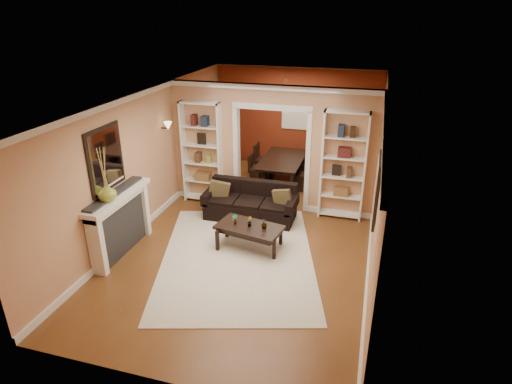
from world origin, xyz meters
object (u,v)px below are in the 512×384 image
(sofa, at_px, (250,202))
(fireplace, at_px, (122,224))
(bookshelf_left, at_px, (202,153))
(bookshelf_right, at_px, (343,166))
(dining_table, at_px, (283,171))
(coffee_table, at_px, (249,237))

(sofa, bearing_deg, fireplace, -133.09)
(sofa, xyz_separation_m, bookshelf_left, (-1.28, 0.58, 0.77))
(bookshelf_left, relative_size, bookshelf_right, 1.00)
(fireplace, distance_m, dining_table, 4.59)
(bookshelf_right, bearing_deg, fireplace, -145.20)
(bookshelf_right, bearing_deg, sofa, -162.29)
(coffee_table, xyz_separation_m, bookshelf_left, (-1.61, 1.75, 0.92))
(bookshelf_left, xyz_separation_m, dining_table, (1.53, 1.56, -0.83))
(bookshelf_left, bearing_deg, dining_table, 45.61)
(bookshelf_left, bearing_deg, bookshelf_right, 0.00)
(bookshelf_right, xyz_separation_m, dining_table, (-1.57, 1.56, -0.83))
(coffee_table, distance_m, bookshelf_left, 2.56)
(sofa, relative_size, bookshelf_right, 0.85)
(bookshelf_left, relative_size, dining_table, 1.25)
(sofa, xyz_separation_m, dining_table, (0.24, 2.14, -0.06))
(sofa, relative_size, dining_table, 1.06)
(bookshelf_left, xyz_separation_m, bookshelf_right, (3.10, 0.00, 0.00))
(fireplace, bearing_deg, bookshelf_left, 77.95)
(coffee_table, xyz_separation_m, dining_table, (-0.09, 3.31, 0.10))
(bookshelf_left, xyz_separation_m, fireplace, (-0.54, -2.53, -0.57))
(sofa, relative_size, coffee_table, 1.63)
(coffee_table, relative_size, dining_table, 0.65)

